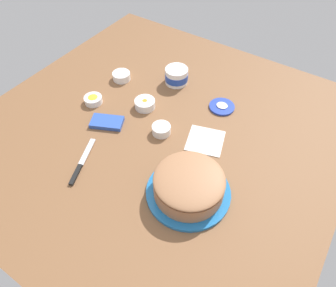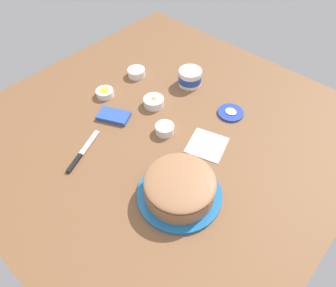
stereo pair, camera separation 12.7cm
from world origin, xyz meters
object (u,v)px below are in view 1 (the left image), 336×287
object	(u,v)px
frosting_tub_lid	(222,107)
sprinkle_bowl_pink	(121,76)
spreading_knife	(81,165)
sprinkle_bowl_orange	(145,103)
frosting_tub	(176,76)
sprinkle_bowl_yellow	(93,99)
frosted_cake	(189,186)
sprinkle_bowl_blue	(161,129)
candy_box_lower	(107,122)
paper_napkin	(205,140)

from	to	relation	value
frosting_tub_lid	sprinkle_bowl_pink	xyz separation A→B (m)	(-0.53, -0.09, 0.01)
spreading_knife	sprinkle_bowl_orange	world-z (taller)	sprinkle_bowl_orange
frosting_tub	frosting_tub_lid	world-z (taller)	frosting_tub
frosting_tub	frosting_tub_lid	size ratio (longest dim) A/B	0.97
frosting_tub	sprinkle_bowl_orange	world-z (taller)	frosting_tub
sprinkle_bowl_yellow	frosting_tub	bearing A→B (deg)	54.61
sprinkle_bowl_pink	frosted_cake	bearing A→B (deg)	-32.02
frosted_cake	spreading_knife	world-z (taller)	frosted_cake
frosting_tub_lid	frosted_cake	bearing A→B (deg)	-77.30
sprinkle_bowl_pink	sprinkle_bowl_blue	distance (m)	0.43
frosting_tub_lid	candy_box_lower	xyz separation A→B (m)	(-0.38, -0.38, 0.00)
frosting_tub	sprinkle_bowl_orange	xyz separation A→B (m)	(-0.02, -0.24, -0.02)
frosting_tub_lid	sprinkle_bowl_yellow	size ratio (longest dim) A/B	1.41
frosting_tub	frosting_tub_lid	bearing A→B (deg)	-8.75
sprinkle_bowl_orange	spreading_knife	bearing A→B (deg)	-91.25
frosting_tub_lid	spreading_knife	xyz separation A→B (m)	(-0.31, -0.62, -0.00)
spreading_knife	sprinkle_bowl_blue	distance (m)	0.37
sprinkle_bowl_yellow	spreading_knife	bearing A→B (deg)	-55.41
sprinkle_bowl_yellow	sprinkle_bowl_orange	xyz separation A→B (m)	(0.22, 0.11, 0.00)
frosting_tub	candy_box_lower	distance (m)	0.43
spreading_knife	sprinkle_bowl_yellow	xyz separation A→B (m)	(-0.22, 0.31, 0.01)
frosting_tub_lid	sprinkle_bowl_pink	size ratio (longest dim) A/B	1.33
frosting_tub	sprinkle_bowl_pink	world-z (taller)	frosting_tub
sprinkle_bowl_orange	sprinkle_bowl_pink	bearing A→B (deg)	154.94
spreading_knife	sprinkle_bowl_pink	bearing A→B (deg)	112.41
frosting_tub_lid	sprinkle_bowl_yellow	xyz separation A→B (m)	(-0.53, -0.30, 0.01)
sprinkle_bowl_pink	candy_box_lower	world-z (taller)	sprinkle_bowl_pink
frosted_cake	candy_box_lower	size ratio (longest dim) A/B	2.22
sprinkle_bowl_blue	candy_box_lower	bearing A→B (deg)	-159.23
sprinkle_bowl_pink	candy_box_lower	xyz separation A→B (m)	(0.15, -0.29, -0.01)
frosting_tub	paper_napkin	xyz separation A→B (m)	(0.32, -0.27, -0.04)
frosted_cake	paper_napkin	distance (m)	0.28
sprinkle_bowl_blue	candy_box_lower	xyz separation A→B (m)	(-0.23, -0.09, -0.01)
frosting_tub_lid	candy_box_lower	distance (m)	0.54
frosted_cake	sprinkle_bowl_yellow	distance (m)	0.66
frosting_tub_lid	sprinkle_bowl_blue	distance (m)	0.32
sprinkle_bowl_orange	candy_box_lower	world-z (taller)	sprinkle_bowl_orange
paper_napkin	frosted_cake	bearing A→B (deg)	-74.50
frosting_tub	sprinkle_bowl_blue	distance (m)	0.36
spreading_knife	sprinkle_bowl_orange	bearing A→B (deg)	88.75
sprinkle_bowl_yellow	candy_box_lower	bearing A→B (deg)	-26.64
frosted_cake	sprinkle_bowl_blue	xyz separation A→B (m)	(-0.26, 0.20, -0.03)
sprinkle_bowl_orange	paper_napkin	distance (m)	0.34
sprinkle_bowl_pink	sprinkle_bowl_yellow	world-z (taller)	sprinkle_bowl_pink
frosting_tub	sprinkle_bowl_pink	distance (m)	0.28
sprinkle_bowl_pink	candy_box_lower	size ratio (longest dim) A/B	0.64
sprinkle_bowl_pink	sprinkle_bowl_blue	size ratio (longest dim) A/B	1.10
sprinkle_bowl_blue	paper_napkin	world-z (taller)	sprinkle_bowl_blue
frosting_tub	sprinkle_bowl_yellow	world-z (taller)	frosting_tub
paper_napkin	frosting_tub_lid	bearing A→B (deg)	99.38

